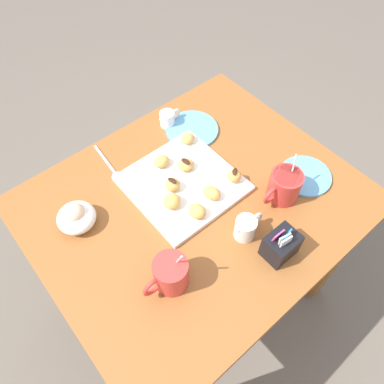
{
  "coord_description": "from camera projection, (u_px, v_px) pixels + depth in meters",
  "views": [
    {
      "loc": [
        0.41,
        0.47,
        1.68
      ],
      "look_at": [
        -0.0,
        -0.02,
        0.76
      ],
      "focal_mm": 34.69,
      "sensor_mm": 36.0,
      "label": 1
    }
  ],
  "objects": [
    {
      "name": "chocolate_sauce_pitcher",
      "position": [
        168.0,
        118.0,
        1.29
      ],
      "size": [
        0.09,
        0.05,
        0.06
      ],
      "color": "white",
      "rests_on": "dining_table"
    },
    {
      "name": "beignet_1",
      "position": [
        197.0,
        211.0,
        1.06
      ],
      "size": [
        0.05,
        0.06,
        0.04
      ],
      "primitive_type": "ellipsoid",
      "rotation": [
        0.0,
        0.0,
        3.29
      ],
      "color": "#DBA351",
      "rests_on": "pastry_plate_square"
    },
    {
      "name": "beignet_4",
      "position": [
        212.0,
        193.0,
        1.1
      ],
      "size": [
        0.06,
        0.06,
        0.04
      ],
      "primitive_type": "ellipsoid",
      "rotation": [
        0.0,
        0.0,
        3.38
      ],
      "color": "#DBA351",
      "rests_on": "pastry_plate_square"
    },
    {
      "name": "beignet_5",
      "position": [
        172.0,
        201.0,
        1.08
      ],
      "size": [
        0.07,
        0.07,
        0.04
      ],
      "primitive_type": "ellipsoid",
      "rotation": [
        0.0,
        0.0,
        1.97
      ],
      "color": "#DBA351",
      "rests_on": "pastry_plate_square"
    },
    {
      "name": "chocolate_drizzle_3",
      "position": [
        235.0,
        172.0,
        1.12
      ],
      "size": [
        0.03,
        0.03,
        0.0
      ],
      "primitive_type": "ellipsoid",
      "rotation": [
        0.0,
        0.0,
        3.78
      ],
      "color": "#381E11",
      "rests_on": "beignet_3"
    },
    {
      "name": "coffee_mug_red_right",
      "position": [
        170.0,
        274.0,
        0.94
      ],
      "size": [
        0.13,
        0.09,
        0.15
      ],
      "color": "red",
      "rests_on": "dining_table"
    },
    {
      "name": "beignet_0",
      "position": [
        162.0,
        161.0,
        1.18
      ],
      "size": [
        0.05,
        0.04,
        0.03
      ],
      "primitive_type": "ellipsoid",
      "rotation": [
        0.0,
        0.0,
        1.58
      ],
      "color": "#DBA351",
      "rests_on": "pastry_plate_square"
    },
    {
      "name": "coffee_mug_red_left",
      "position": [
        284.0,
        185.0,
        1.09
      ],
      "size": [
        0.14,
        0.1,
        0.15
      ],
      "color": "red",
      "rests_on": "dining_table"
    },
    {
      "name": "beignet_7",
      "position": [
        187.0,
        138.0,
        1.23
      ],
      "size": [
        0.06,
        0.06,
        0.03
      ],
      "primitive_type": "ellipsoid",
      "rotation": [
        0.0,
        0.0,
        0.45
      ],
      "color": "#DBA351",
      "rests_on": "pastry_plate_square"
    },
    {
      "name": "dining_table",
      "position": [
        195.0,
        224.0,
        1.24
      ],
      "size": [
        0.96,
        0.81,
        0.74
      ],
      "color": "#935628",
      "rests_on": "ground_plane"
    },
    {
      "name": "ground_plane",
      "position": [
        194.0,
        289.0,
        1.73
      ],
      "size": [
        8.0,
        8.0,
        0.0
      ],
      "primitive_type": "plane",
      "color": "#665B51"
    },
    {
      "name": "beignet_6",
      "position": [
        186.0,
        165.0,
        1.17
      ],
      "size": [
        0.06,
        0.05,
        0.03
      ],
      "primitive_type": "ellipsoid",
      "rotation": [
        0.0,
        0.0,
        1.47
      ],
      "color": "#DBA351",
      "rests_on": "pastry_plate_square"
    },
    {
      "name": "beignet_3",
      "position": [
        234.0,
        176.0,
        1.14
      ],
      "size": [
        0.06,
        0.06,
        0.04
      ],
      "primitive_type": "ellipsoid",
      "rotation": [
        0.0,
        0.0,
        3.72
      ],
      "color": "#DBA351",
      "rests_on": "pastry_plate_square"
    },
    {
      "name": "pastry_plate_square",
      "position": [
        183.0,
        183.0,
        1.16
      ],
      "size": [
        0.32,
        0.32,
        0.02
      ],
      "primitive_type": "cube",
      "color": "white",
      "rests_on": "dining_table"
    },
    {
      "name": "cream_pitcher_white",
      "position": [
        246.0,
        227.0,
        1.03
      ],
      "size": [
        0.1,
        0.06,
        0.07
      ],
      "color": "white",
      "rests_on": "dining_table"
    },
    {
      "name": "beignet_2",
      "position": [
        173.0,
        185.0,
        1.12
      ],
      "size": [
        0.06,
        0.06,
        0.04
      ],
      "primitive_type": "ellipsoid",
      "rotation": [
        0.0,
        0.0,
        5.3
      ],
      "color": "#DBA351",
      "rests_on": "pastry_plate_square"
    },
    {
      "name": "chocolate_drizzle_2",
      "position": [
        172.0,
        181.0,
        1.1
      ],
      "size": [
        0.02,
        0.03,
        0.0
      ],
      "primitive_type": "ellipsoid",
      "rotation": [
        0.0,
        0.0,
        4.91
      ],
      "color": "#381E11",
      "rests_on": "beignet_2"
    },
    {
      "name": "sugar_caddy",
      "position": [
        281.0,
        245.0,
        0.99
      ],
      "size": [
        0.09,
        0.07,
        0.11
      ],
      "color": "black",
      "rests_on": "dining_table"
    },
    {
      "name": "ice_cream_bowl",
      "position": [
        76.0,
        217.0,
        1.05
      ],
      "size": [
        0.11,
        0.11,
        0.08
      ],
      "color": "white",
      "rests_on": "dining_table"
    },
    {
      "name": "loose_spoon_near_saucer",
      "position": [
        109.0,
        165.0,
        1.2
      ],
      "size": [
        0.03,
        0.16,
        0.01
      ],
      "color": "silver",
      "rests_on": "dining_table"
    },
    {
      "name": "saucer_sky_right",
      "position": [
        192.0,
        130.0,
        1.29
      ],
      "size": [
        0.18,
        0.18,
        0.01
      ],
      "primitive_type": "cylinder",
      "color": "#66A8DB",
      "rests_on": "dining_table"
    },
    {
      "name": "chocolate_drizzle_6",
      "position": [
        186.0,
        161.0,
        1.15
      ],
      "size": [
        0.02,
        0.04,
        0.0
      ],
      "primitive_type": "ellipsoid",
      "rotation": [
        0.0,
        0.0,
        1.69
      ],
      "color": "#381E11",
      "rests_on": "beignet_6"
    },
    {
      "name": "saucer_sky_left",
      "position": [
        305.0,
        176.0,
        1.18
      ],
      "size": [
        0.16,
        0.16,
        0.01
      ],
      "primitive_type": "cylinder",
      "color": "#66A8DB",
      "rests_on": "dining_table"
    }
  ]
}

